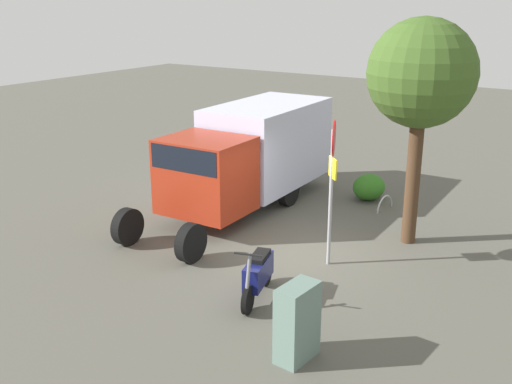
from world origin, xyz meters
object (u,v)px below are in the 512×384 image
Objects in this scene: stop_sign at (332,171)px; bike_rack_hoop at (385,210)px; box_truck_near at (249,152)px; utility_cabinet at (297,323)px; motorcycle at (258,273)px; street_tree at (422,76)px.

bike_rack_hoop is (-4.10, -0.32, -2.17)m from stop_sign.
utility_cabinet is at bearing 38.02° from box_truck_near.
box_truck_near is 2.30× the size of stop_sign.
bike_rack_hoop is at bearing 162.64° from motorcycle.
box_truck_near is at bearing -91.47° from street_tree.
bike_rack_hoop is at bearing -175.53° from stop_sign.
bike_rack_hoop is (-1.87, -1.35, -4.00)m from street_tree.
box_truck_near is 5.67m from motorcycle.
street_tree reaches higher than stop_sign.
stop_sign is 3.82× the size of bike_rack_hoop.
motorcycle is 2.08× the size of bike_rack_hoop.
box_truck_near is 4.12m from bike_rack_hoop.
box_truck_near is 4.22× the size of motorcycle.
motorcycle is 2.77m from stop_sign.
stop_sign is 2.46× the size of utility_cabinet.
utility_cabinet is (5.83, 0.20, -3.34)m from street_tree.
motorcycle is at bearing -18.54° from street_tree.
utility_cabinet reaches higher than motorcycle.
box_truck_near is at bearing -140.34° from utility_cabinet.
stop_sign is at bearing 56.00° from box_truck_near.
motorcycle is at bearing 34.02° from box_truck_near.
stop_sign reaches higher than motorcycle.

